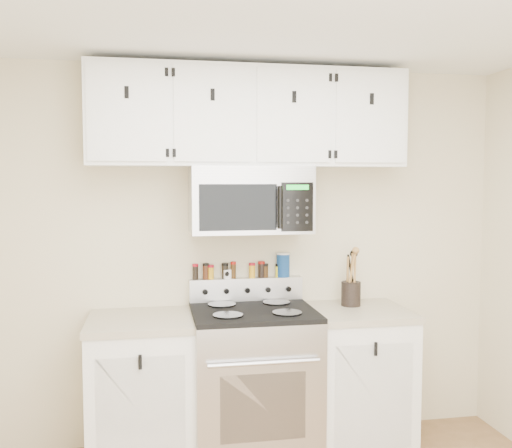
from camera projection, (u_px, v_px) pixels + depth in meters
The scene contains 18 objects.
back_wall at pixel (245, 255), 3.84m from camera, with size 3.50×0.01×2.50m, color beige.
range at pixel (253, 382), 3.59m from camera, with size 0.76×0.65×1.10m.
base_cabinet_left at pixel (142, 392), 3.49m from camera, with size 0.64×0.62×0.92m.
base_cabinet_right at pixel (356, 378), 3.73m from camera, with size 0.64×0.62×0.92m.
microwave at pixel (250, 200), 3.62m from camera, with size 0.76×0.44×0.42m.
upper_cabinets at pixel (249, 118), 3.61m from camera, with size 2.00×0.35×0.62m.
utensil_crock at pixel (351, 292), 3.79m from camera, with size 0.13×0.13×0.37m.
kitchen_timer at pixel (226, 274), 3.79m from camera, with size 0.05×0.04×0.06m, color white.
salt_canister at pixel (283, 265), 3.86m from camera, with size 0.09×0.09×0.16m.
spice_jar_0 at pixel (195, 272), 3.75m from camera, with size 0.04×0.04×0.10m.
spice_jar_1 at pixel (206, 271), 3.76m from camera, with size 0.04×0.04×0.11m.
spice_jar_2 at pixel (211, 272), 3.77m from camera, with size 0.04×0.04×0.09m.
spice_jar_3 at pixel (225, 271), 3.79m from camera, with size 0.04×0.04×0.10m.
spice_jar_4 at pixel (233, 270), 3.80m from camera, with size 0.04×0.04×0.11m.
spice_jar_5 at pixel (252, 270), 3.82m from camera, with size 0.04×0.04×0.10m.
spice_jar_6 at pixel (261, 269), 3.83m from camera, with size 0.05×0.05×0.11m.
spice_jar_7 at pixel (265, 270), 3.84m from camera, with size 0.04×0.04×0.09m.
spice_jar_8 at pixel (278, 270), 3.85m from camera, with size 0.04×0.04×0.09m.
Camera 1 is at (-0.61, -2.02, 1.75)m, focal length 40.00 mm.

